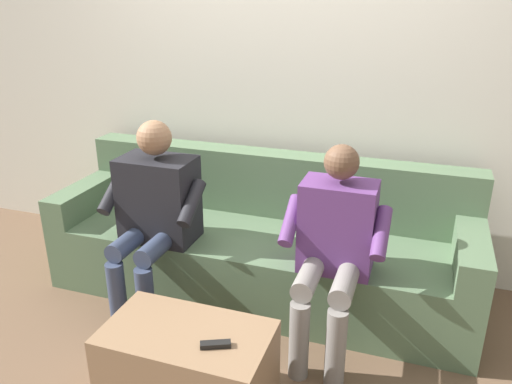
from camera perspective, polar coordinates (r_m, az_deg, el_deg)
name	(u,v)px	position (r m, az deg, el deg)	size (l,w,h in m)	color
ground_plane	(216,358)	(2.79, -4.53, -18.22)	(8.00, 8.00, 0.00)	brown
back_wall	(286,66)	(3.35, 3.46, 14.09)	(5.35, 0.06, 2.71)	beige
couch	(261,245)	(3.21, 0.62, -6.05)	(2.58, 0.81, 0.84)	#516B4C
coffee_table	(188,366)	(2.45, -7.68, -18.98)	(0.75, 0.43, 0.39)	#8C6B4C
person_left_seated	(334,241)	(2.60, 8.84, -5.54)	(0.53, 0.56, 1.10)	#5B3370
person_right_seated	(154,207)	(2.96, -11.43, -1.70)	(0.58, 0.56, 1.14)	black
remote_black	(215,344)	(2.23, -4.61, -16.82)	(0.13, 0.04, 0.02)	black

